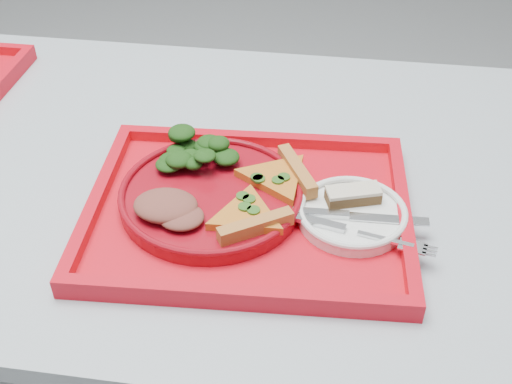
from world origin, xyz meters
TOP-DOWN VIEW (x-y plane):
  - table at (0.00, 0.00)m, footprint 1.60×0.80m
  - tray_main at (0.32, -0.11)m, footprint 0.47×0.38m
  - dinner_plate at (0.26, -0.10)m, footprint 0.26×0.26m
  - side_plate at (0.46, -0.11)m, footprint 0.15×0.15m
  - pizza_slice_a at (0.32, -0.15)m, footprint 0.15×0.16m
  - pizza_slice_b at (0.35, -0.06)m, footprint 0.16×0.16m
  - salad_heap at (0.23, -0.03)m, footprint 0.10×0.09m
  - meat_portion at (0.21, -0.15)m, footprint 0.09×0.07m
  - dessert_bar at (0.46, -0.08)m, footprint 0.08×0.05m
  - knife at (0.47, -0.12)m, footprint 0.19×0.02m
  - fork at (0.47, -0.15)m, footprint 0.19×0.06m

SIDE VIEW (x-z plane):
  - table at x=0.00m, z-range 0.30..1.05m
  - tray_main at x=0.32m, z-range 0.75..0.76m
  - side_plate at x=0.46m, z-range 0.76..0.78m
  - dinner_plate at x=0.26m, z-range 0.76..0.78m
  - knife at x=0.47m, z-range 0.78..0.78m
  - fork at x=0.47m, z-range 0.78..0.78m
  - dessert_bar at x=0.46m, z-range 0.78..0.80m
  - pizza_slice_a at x=0.32m, z-range 0.78..0.80m
  - pizza_slice_b at x=0.35m, z-range 0.78..0.80m
  - meat_portion at x=0.21m, z-range 0.78..0.81m
  - salad_heap at x=0.23m, z-range 0.78..0.83m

